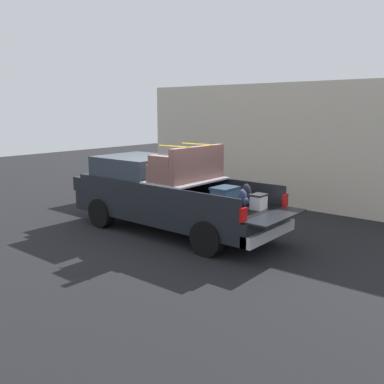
% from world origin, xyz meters
% --- Properties ---
extents(ground_plane, '(40.00, 40.00, 0.00)m').
position_xyz_m(ground_plane, '(0.00, 0.00, 0.00)').
color(ground_plane, black).
extents(pickup_truck, '(6.05, 2.06, 2.23)m').
position_xyz_m(pickup_truck, '(0.35, 0.00, 0.95)').
color(pickup_truck, black).
rests_on(pickup_truck, ground_plane).
extents(building_facade, '(11.25, 0.36, 3.87)m').
position_xyz_m(building_facade, '(-0.94, -4.50, 1.93)').
color(building_facade, beige).
rests_on(building_facade, ground_plane).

